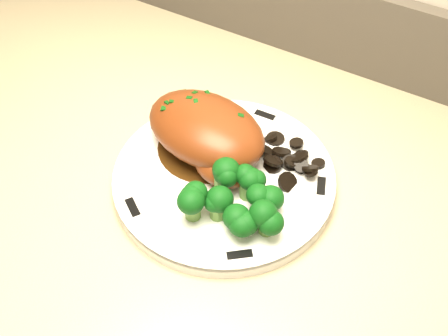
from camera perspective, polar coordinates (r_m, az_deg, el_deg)
The scene contains 10 objects.
plate at distance 0.64m, azimuth 0.00°, elevation -1.10°, with size 0.25×0.25×0.02m, color white.
rim_accent_0 at distance 0.63m, azimuth 9.85°, elevation -1.82°, with size 0.03×0.01×0.00m, color black.
rim_accent_1 at distance 0.70m, azimuth 4.18°, elevation 5.38°, with size 0.03×0.01×0.00m, color black.
rim_accent_2 at distance 0.69m, azimuth -6.35°, elevation 4.32°, with size 0.03×0.01×0.00m, color black.
rim_accent_3 at distance 0.61m, azimuth -9.27°, elevation -3.97°, with size 0.03×0.01×0.00m, color black.
rim_accent_4 at distance 0.57m, azimuth 1.60°, elevation -8.80°, with size 0.03×0.01×0.00m, color black.
gravy_pool at distance 0.66m, azimuth -1.78°, elevation 2.17°, with size 0.12×0.12×0.00m, color #3A210A.
chicken_breast at distance 0.64m, azimuth -1.65°, elevation 3.55°, with size 0.16×0.12×0.06m.
mushroom_pile at distance 0.64m, azimuth 5.57°, elevation 0.63°, with size 0.09×0.07×0.02m.
broccoli_florets at distance 0.58m, azimuth 1.21°, elevation -3.31°, with size 0.10×0.08×0.04m.
Camera 1 is at (-0.13, 1.36, 1.31)m, focal length 45.00 mm.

